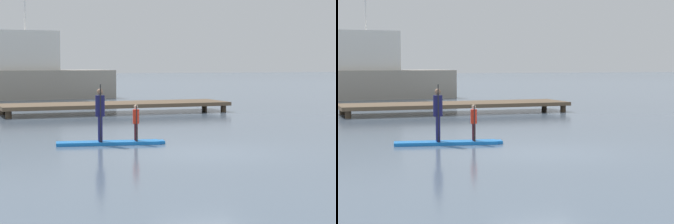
{
  "view_description": "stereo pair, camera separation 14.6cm",
  "coord_description": "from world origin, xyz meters",
  "views": [
    {
      "loc": [
        -7.14,
        -16.0,
        2.5
      ],
      "look_at": [
        0.1,
        3.0,
        0.91
      ],
      "focal_mm": 68.59,
      "sensor_mm": 36.0,
      "label": 1
    },
    {
      "loc": [
        -7.0,
        -16.05,
        2.5
      ],
      "look_at": [
        0.1,
        3.0,
        0.91
      ],
      "focal_mm": 68.59,
      "sensor_mm": 36.0,
      "label": 2
    }
  ],
  "objects": [
    {
      "name": "ground_plane",
      "position": [
        0.0,
        0.0,
        0.0
      ],
      "size": [
        240.0,
        240.0,
        0.0
      ],
      "primitive_type": "plane",
      "color": "slate"
    },
    {
      "name": "paddleboard_near",
      "position": [
        -1.9,
        2.65,
        0.05
      ],
      "size": [
        3.31,
        1.17,
        0.1
      ],
      "color": "blue",
      "rests_on": "ground"
    },
    {
      "name": "paddler_adult",
      "position": [
        -2.2,
        2.71,
        1.02
      ],
      "size": [
        0.33,
        0.5,
        1.74
      ],
      "color": "#19194C",
      "rests_on": "paddleboard_near"
    },
    {
      "name": "paddler_child_solo",
      "position": [
        -1.14,
        2.5,
        0.72
      ],
      "size": [
        0.23,
        0.39,
        1.11
      ],
      "color": "#4C1419",
      "rests_on": "paddleboard_near"
    },
    {
      "name": "fishing_boat_white_large",
      "position": [
        -2.17,
        27.98,
        1.66
      ],
      "size": [
        14.94,
        4.96,
        13.93
      ],
      "color": "#9E9384",
      "rests_on": "ground"
    },
    {
      "name": "floating_dock",
      "position": [
        1.59,
        14.11,
        0.41
      ],
      "size": [
        11.14,
        2.93,
        0.51
      ],
      "color": "brown",
      "rests_on": "ground"
    }
  ]
}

